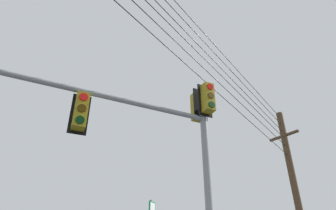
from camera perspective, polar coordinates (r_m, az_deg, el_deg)
signal_mast_assembly at (r=7.74m, az=-0.05°, el=-6.10°), size 2.21×6.55×6.38m
utility_pole_wooden at (r=16.05m, az=23.67°, el=-15.78°), size 1.59×0.86×9.07m
overhead_wire_span at (r=9.45m, az=3.20°, el=13.43°), size 12.54×14.15×2.55m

